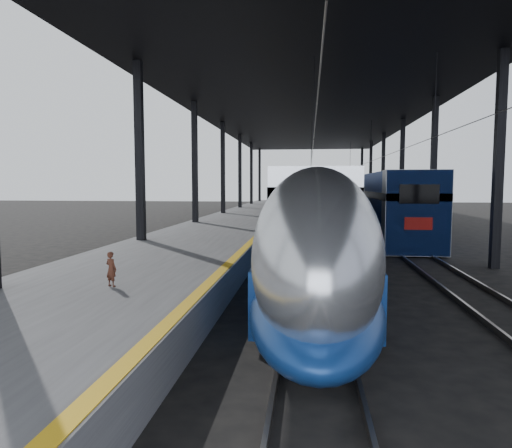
# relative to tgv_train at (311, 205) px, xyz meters

# --- Properties ---
(ground) EXTENTS (160.00, 160.00, 0.00)m
(ground) POSITION_rel_tgv_train_xyz_m (-2.00, -22.64, -1.89)
(ground) COLOR black
(ground) RESTS_ON ground
(platform) EXTENTS (6.00, 80.00, 1.00)m
(platform) POSITION_rel_tgv_train_xyz_m (-5.50, -2.64, -1.39)
(platform) COLOR #4C4C4F
(platform) RESTS_ON ground
(yellow_strip) EXTENTS (0.30, 80.00, 0.01)m
(yellow_strip) POSITION_rel_tgv_train_xyz_m (-2.70, -2.64, -0.89)
(yellow_strip) COLOR gold
(yellow_strip) RESTS_ON platform
(rails) EXTENTS (6.52, 80.00, 0.16)m
(rails) POSITION_rel_tgv_train_xyz_m (2.50, -2.64, -1.81)
(rails) COLOR slate
(rails) RESTS_ON ground
(canopy) EXTENTS (18.00, 75.00, 9.47)m
(canopy) POSITION_rel_tgv_train_xyz_m (-0.10, -2.64, 7.22)
(canopy) COLOR black
(canopy) RESTS_ON ground
(tgv_train) EXTENTS (2.83, 65.20, 4.05)m
(tgv_train) POSITION_rel_tgv_train_xyz_m (0.00, 0.00, 0.00)
(tgv_train) COLOR #B2B5B9
(tgv_train) RESTS_ON ground
(second_train) EXTENTS (3.08, 56.05, 4.24)m
(second_train) POSITION_rel_tgv_train_xyz_m (5.00, 11.98, 0.25)
(second_train) COLOR navy
(second_train) RESTS_ON ground
(child) EXTENTS (0.37, 0.32, 0.87)m
(child) POSITION_rel_tgv_train_xyz_m (-5.02, -27.01, -0.46)
(child) COLOR #472317
(child) RESTS_ON platform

